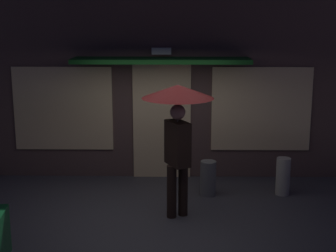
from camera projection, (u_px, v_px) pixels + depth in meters
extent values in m
plane|color=#423F44|center=(158.00, 221.00, 7.73)|extent=(18.00, 18.00, 0.00)
cube|color=brown|center=(162.00, 67.00, 9.56)|extent=(8.58, 0.30, 4.25)
cube|color=#F9D199|center=(162.00, 122.00, 9.62)|extent=(1.10, 0.04, 2.20)
cube|color=#F9D199|center=(63.00, 109.00, 9.59)|extent=(1.88, 0.04, 1.60)
cube|color=#F9D199|center=(261.00, 109.00, 9.54)|extent=(1.88, 0.04, 1.60)
cube|color=white|center=(162.00, 51.00, 9.24)|extent=(0.36, 0.16, 0.12)
cube|color=#144C19|center=(161.00, 60.00, 9.03)|extent=(3.20, 0.70, 0.08)
cylinder|color=black|center=(183.00, 190.00, 7.90)|extent=(0.15, 0.15, 0.84)
cylinder|color=black|center=(172.00, 192.00, 7.81)|extent=(0.15, 0.15, 0.84)
cube|color=black|center=(178.00, 143.00, 7.69)|extent=(0.42, 0.52, 0.68)
cube|color=silver|center=(170.00, 142.00, 7.74)|extent=(0.08, 0.13, 0.55)
cube|color=red|center=(170.00, 144.00, 7.75)|extent=(0.04, 0.06, 0.44)
sphere|color=tan|center=(178.00, 112.00, 7.58)|extent=(0.23, 0.23, 0.23)
cylinder|color=slate|center=(178.00, 113.00, 7.58)|extent=(0.02, 0.02, 0.87)
cone|color=#4C0C0C|center=(178.00, 91.00, 7.51)|extent=(1.09, 1.09, 0.20)
cylinder|color=slate|center=(208.00, 178.00, 8.80)|extent=(0.28, 0.28, 0.62)
cylinder|color=#B2A899|center=(283.00, 176.00, 8.82)|extent=(0.25, 0.25, 0.67)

